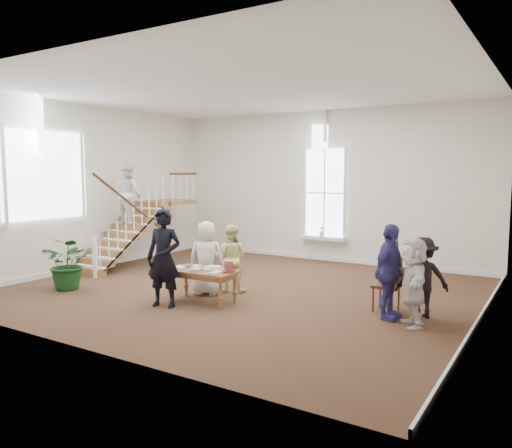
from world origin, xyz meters
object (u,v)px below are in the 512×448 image
Objects in this scene: person_yellow at (231,258)px; woman_cluster_a at (389,272)px; woman_cluster_b at (423,277)px; side_chair at (388,280)px; library_table at (204,273)px; elderly_woman at (206,258)px; woman_cluster_c at (413,282)px; police_officer at (164,258)px; floor_plant at (69,263)px.

person_yellow is 3.67m from woman_cluster_a.
woman_cluster_b is 1.40× the size of side_chair.
elderly_woman reaches higher than library_table.
elderly_woman is 1.52× the size of side_chair.
library_table is 0.95× the size of woman_cluster_c.
person_yellow is 0.97× the size of woman_cluster_c.
police_officer is 1.62× the size of floor_plant.
side_chair is (3.77, 0.84, -0.21)m from elderly_woman.
police_officer is at bearing 62.99° from elderly_woman.
woman_cluster_a is (3.96, 0.27, 0.07)m from elderly_woman.
elderly_woman is 4.51m from woman_cluster_b.
library_table is 3.70m from woman_cluster_a.
library_table is 1.22× the size of floor_plant.
library_table is 1.38× the size of side_chair.
elderly_woman is at bearing -164.64° from side_chair.
woman_cluster_a reaches higher than woman_cluster_c.
woman_cluster_b is 0.65m from woman_cluster_c.
woman_cluster_c is at bearing 154.53° from person_yellow.
side_chair reaches higher than library_table.
elderly_woman reaches higher than person_yellow.
police_officer is 1.12× the size of woman_cluster_a.
person_yellow is 3.72m from floor_plant.
police_officer is at bearing 117.10° from woman_cluster_a.
woman_cluster_c is (4.55, 1.32, -0.20)m from police_officer.
elderly_woman is 3.23m from floor_plant.
woman_cluster_b is (0.48, 0.45, -0.13)m from woman_cluster_a.
library_table is 0.91× the size of elderly_woman.
library_table is 0.99× the size of woman_cluster_b.
woman_cluster_a is at bearing 12.82° from floor_plant.
side_chair is (3.40, 1.43, -0.00)m from library_table.
woman_cluster_c reaches higher than floor_plant.
person_yellow is (-0.07, 1.09, 0.15)m from library_table.
woman_cluster_c is at bearing 10.52° from floor_plant.
woman_cluster_c is 1.28× the size of floor_plant.
library_table is at bearing 100.00° from elderly_woman.
elderly_woman is 0.92× the size of woman_cluster_a.
woman_cluster_c is at bearing 1.12° from police_officer.
police_officer reaches higher than library_table.
person_yellow is at bearing -171.60° from side_chair.
police_officer is 2.88m from floor_plant.
police_officer reaches higher than woman_cluster_a.
elderly_woman is at bearing -116.47° from woman_cluster_c.
woman_cluster_a is 1.17× the size of woman_cluster_b.
library_table is 0.90m from police_officer.
woman_cluster_a is 1.13× the size of woman_cluster_c.
person_yellow is at bearing 93.01° from woman_cluster_a.
library_table is at bearing 110.02° from woman_cluster_a.
woman_cluster_c reaches higher than side_chair.
floor_plant is (-6.92, -1.57, -0.27)m from woman_cluster_a.
woman_cluster_c is (4.45, 0.07, -0.03)m from elderly_woman.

